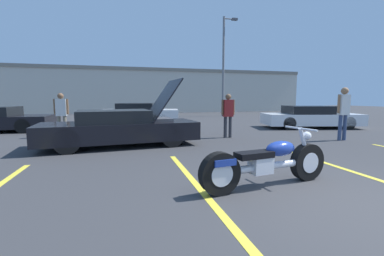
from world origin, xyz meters
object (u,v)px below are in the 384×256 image
at_px(light_pole, 224,63).
at_px(parked_car_right_row, 310,117).
at_px(spectator_midground, 61,111).
at_px(parked_car_mid_row, 139,114).
at_px(spectator_near_motorcycle, 228,112).
at_px(motorcycle, 267,163).
at_px(spectator_by_show_car, 344,109).
at_px(show_car_hood_open, 121,128).

distance_m(light_pole, parked_car_right_row, 9.70).
bearing_deg(spectator_midground, parked_car_mid_row, 55.09).
xyz_separation_m(parked_car_right_row, spectator_near_motorcycle, (-5.20, -1.90, 0.44)).
distance_m(motorcycle, parked_car_right_row, 9.72).
xyz_separation_m(parked_car_right_row, spectator_by_show_car, (-1.57, -3.52, 0.58)).
bearing_deg(motorcycle, light_pole, 61.86).
relative_size(parked_car_mid_row, spectator_by_show_car, 2.55).
relative_size(light_pole, spectator_near_motorcycle, 4.81).
bearing_deg(spectator_by_show_car, parked_car_right_row, 65.92).
relative_size(parked_car_mid_row, spectator_near_motorcycle, 2.88).
distance_m(motorcycle, spectator_by_show_car, 6.25).
height_order(light_pole, spectator_midground, light_pole).
relative_size(motorcycle, parked_car_mid_row, 0.53).
bearing_deg(light_pole, spectator_midground, -138.37).
relative_size(motorcycle, show_car_hood_open, 0.52).
bearing_deg(parked_car_right_row, parked_car_mid_row, 165.93).
relative_size(light_pole, parked_car_mid_row, 1.67).
bearing_deg(spectator_by_show_car, light_pole, 87.38).
relative_size(parked_car_right_row, spectator_midground, 2.91).
relative_size(light_pole, motorcycle, 3.17).
relative_size(spectator_near_motorcycle, spectator_by_show_car, 0.89).
distance_m(spectator_near_motorcycle, spectator_by_show_car, 3.97).
bearing_deg(spectator_near_motorcycle, spectator_by_show_car, -23.99).
xyz_separation_m(show_car_hood_open, parked_car_mid_row, (0.93, 6.83, 0.01)).
xyz_separation_m(light_pole, parked_car_right_row, (1.00, -8.88, -3.77)).
bearing_deg(parked_car_mid_row, parked_car_right_row, -17.43).
bearing_deg(spectator_midground, spectator_near_motorcycle, -15.93).
height_order(spectator_near_motorcycle, spectator_by_show_car, spectator_by_show_car).
bearing_deg(spectator_by_show_car, motorcycle, -145.31).
distance_m(parked_car_right_row, spectator_near_motorcycle, 5.56).
height_order(motorcycle, spectator_midground, spectator_midground).
bearing_deg(show_car_hood_open, parked_car_right_row, 10.89).
distance_m(show_car_hood_open, spectator_midground, 3.25).
bearing_deg(parked_car_right_row, show_car_hood_open, -150.51).
distance_m(light_pole, spectator_near_motorcycle, 12.04).
xyz_separation_m(motorcycle, spectator_midground, (-4.52, 6.86, 0.58)).
bearing_deg(spectator_midground, spectator_by_show_car, -19.06).
relative_size(motorcycle, parked_car_right_row, 0.51).
bearing_deg(motorcycle, spectator_by_show_car, 26.16).
xyz_separation_m(motorcycle, parked_car_right_row, (6.68, 7.05, 0.12)).
distance_m(light_pole, motorcycle, 17.35).
height_order(light_pole, motorcycle, light_pole).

